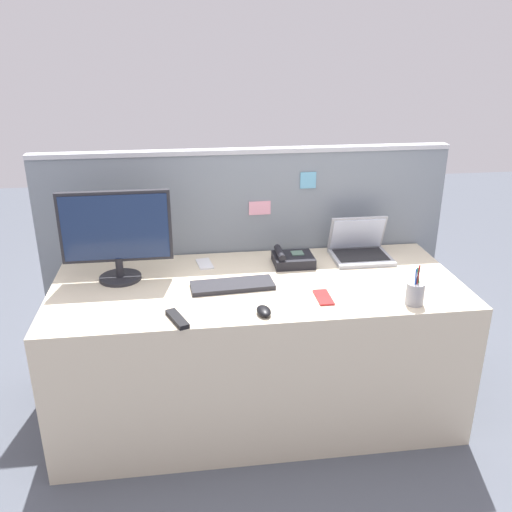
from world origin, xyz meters
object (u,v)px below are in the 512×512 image
(desktop_monitor, at_px, (116,232))
(keyboard_main, at_px, (232,285))
(laptop, at_px, (360,248))
(pen_cup, at_px, (415,293))
(desk_phone, at_px, (292,259))
(cell_phone_white_slab, at_px, (205,264))
(computer_mouse_right_hand, at_px, (264,311))
(cell_phone_red_case, at_px, (323,297))
(tv_remote, at_px, (177,319))

(desktop_monitor, relative_size, keyboard_main, 1.34)
(laptop, distance_m, pen_cup, 0.59)
(laptop, distance_m, desk_phone, 0.39)
(desktop_monitor, height_order, cell_phone_white_slab, desktop_monitor)
(laptop, relative_size, cell_phone_white_slab, 2.18)
(desk_phone, height_order, computer_mouse_right_hand, desk_phone)
(desktop_monitor, distance_m, computer_mouse_right_hand, 0.83)
(cell_phone_white_slab, bearing_deg, desk_phone, -15.85)
(desk_phone, height_order, cell_phone_white_slab, desk_phone)
(keyboard_main, relative_size, cell_phone_red_case, 2.54)
(laptop, relative_size, pen_cup, 1.63)
(cell_phone_red_case, bearing_deg, desktop_monitor, 159.83)
(desktop_monitor, distance_m, cell_phone_red_case, 1.03)
(keyboard_main, relative_size, computer_mouse_right_hand, 3.95)
(computer_mouse_right_hand, relative_size, pen_cup, 0.53)
(desk_phone, height_order, pen_cup, pen_cup)
(desktop_monitor, height_order, tv_remote, desktop_monitor)
(keyboard_main, bearing_deg, tv_remote, -134.99)
(desk_phone, xyz_separation_m, cell_phone_red_case, (0.07, -0.41, -0.03))
(computer_mouse_right_hand, distance_m, tv_remote, 0.37)
(desk_phone, distance_m, computer_mouse_right_hand, 0.58)
(pen_cup, bearing_deg, desktop_monitor, 160.94)
(pen_cup, relative_size, cell_phone_white_slab, 1.34)
(pen_cup, relative_size, cell_phone_red_case, 1.22)
(desk_phone, relative_size, tv_remote, 1.21)
(tv_remote, bearing_deg, computer_mouse_right_hand, -19.90)
(desktop_monitor, height_order, pen_cup, desktop_monitor)
(computer_mouse_right_hand, bearing_deg, cell_phone_white_slab, 104.57)
(desktop_monitor, xyz_separation_m, keyboard_main, (0.54, -0.18, -0.23))
(laptop, xyz_separation_m, desk_phone, (-0.38, -0.06, -0.02))
(keyboard_main, height_order, pen_cup, pen_cup)
(pen_cup, bearing_deg, desk_phone, 130.93)
(computer_mouse_right_hand, bearing_deg, laptop, 37.47)
(desk_phone, xyz_separation_m, tv_remote, (-0.60, -0.54, -0.02))
(pen_cup, xyz_separation_m, cell_phone_red_case, (-0.39, 0.11, -0.05))
(cell_phone_white_slab, distance_m, tv_remote, 0.62)
(laptop, height_order, tv_remote, laptop)
(keyboard_main, relative_size, pen_cup, 2.09)
(keyboard_main, bearing_deg, laptop, 18.73)
(cell_phone_white_slab, height_order, tv_remote, tv_remote)
(desktop_monitor, relative_size, desk_phone, 2.57)
(desktop_monitor, bearing_deg, cell_phone_white_slab, 16.10)
(desk_phone, distance_m, tv_remote, 0.81)
(desktop_monitor, xyz_separation_m, laptop, (1.26, 0.12, -0.19))
(tv_remote, bearing_deg, pen_cup, -20.56)
(laptop, bearing_deg, desktop_monitor, -174.41)
(pen_cup, height_order, cell_phone_red_case, pen_cup)
(desktop_monitor, xyz_separation_m, cell_phone_white_slab, (0.42, 0.12, -0.24))
(keyboard_main, distance_m, cell_phone_white_slab, 0.32)
(computer_mouse_right_hand, bearing_deg, cell_phone_red_case, 15.37)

